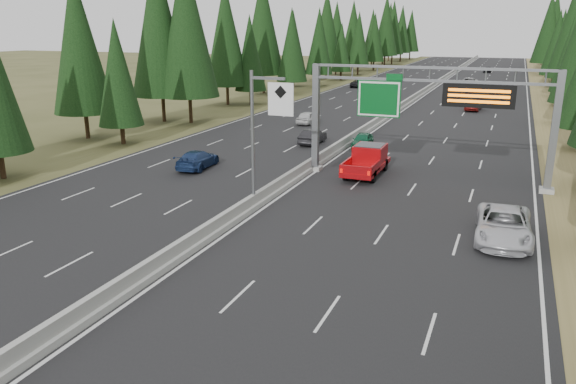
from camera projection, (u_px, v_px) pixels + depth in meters
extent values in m
cube|color=black|center=(414.00, 100.00, 82.17)|extent=(32.00, 260.00, 0.08)
cube|color=olive|center=(546.00, 107.00, 75.81)|extent=(3.60, 260.00, 0.06)
cube|color=#3F431F|center=(300.00, 95.00, 88.54)|extent=(3.60, 260.00, 0.06)
cube|color=gray|center=(414.00, 99.00, 82.12)|extent=(0.70, 260.00, 0.30)
cube|color=gray|center=(414.00, 96.00, 82.01)|extent=(0.30, 260.00, 0.60)
cube|color=slate|center=(316.00, 118.00, 40.88)|extent=(0.45, 0.45, 7.80)
cube|color=gray|center=(315.00, 168.00, 41.94)|extent=(0.90, 0.90, 0.30)
cube|color=slate|center=(554.00, 133.00, 35.21)|extent=(0.45, 0.45, 7.80)
cube|color=gray|center=(546.00, 190.00, 36.27)|extent=(0.90, 0.90, 0.30)
cube|color=slate|center=(430.00, 68.00, 36.96)|extent=(15.85, 0.35, 0.16)
cube|color=slate|center=(429.00, 81.00, 37.20)|extent=(15.85, 0.35, 0.16)
cube|color=#054C19|center=(379.00, 99.00, 38.53)|extent=(3.00, 0.10, 2.50)
cube|color=silver|center=(379.00, 99.00, 38.47)|extent=(2.85, 0.02, 2.35)
cube|color=#054C19|center=(395.00, 77.00, 37.74)|extent=(1.10, 0.10, 0.45)
cube|color=black|center=(479.00, 96.00, 36.02)|extent=(4.50, 0.40, 1.50)
cube|color=orange|center=(479.00, 91.00, 35.72)|extent=(3.80, 0.02, 0.18)
cube|color=orange|center=(478.00, 96.00, 35.82)|extent=(3.80, 0.02, 0.18)
cube|color=orange|center=(478.00, 102.00, 35.92)|extent=(3.80, 0.02, 0.18)
cylinder|color=slate|center=(253.00, 142.00, 32.07)|extent=(0.20, 0.20, 8.00)
cube|color=gray|center=(254.00, 206.00, 33.17)|extent=(0.50, 0.50, 0.20)
cube|color=slate|center=(268.00, 78.00, 30.70)|extent=(2.00, 0.15, 0.15)
cube|color=silver|center=(281.00, 99.00, 30.62)|extent=(1.50, 0.06, 1.80)
cylinder|color=black|center=(573.00, 114.00, 61.27)|extent=(0.40, 0.40, 2.48)
cylinder|color=black|center=(565.00, 99.00, 76.01)|extent=(0.40, 0.40, 1.96)
cone|color=black|center=(571.00, 53.00, 74.28)|extent=(4.41, 4.41, 10.29)
cylinder|color=black|center=(566.00, 88.00, 86.00)|extent=(0.40, 0.40, 2.93)
cone|color=black|center=(575.00, 25.00, 83.41)|extent=(6.60, 6.60, 15.41)
cylinder|color=black|center=(552.00, 81.00, 100.61)|extent=(0.40, 0.40, 2.15)
cone|color=black|center=(557.00, 42.00, 98.72)|extent=(4.83, 4.83, 11.26)
cylinder|color=black|center=(557.00, 76.00, 109.93)|extent=(0.40, 0.40, 2.21)
cone|color=black|center=(562.00, 40.00, 107.98)|extent=(4.97, 4.97, 11.60)
cylinder|color=black|center=(544.00, 69.00, 123.94)|extent=(0.40, 0.40, 2.80)
cone|color=black|center=(549.00, 28.00, 121.47)|extent=(6.31, 6.31, 14.72)
cylinder|color=black|center=(566.00, 70.00, 123.18)|extent=(0.40, 0.40, 2.69)
cone|color=black|center=(571.00, 30.00, 120.80)|extent=(6.05, 6.05, 14.12)
cylinder|color=black|center=(549.00, 65.00, 136.76)|extent=(0.40, 0.40, 2.93)
cone|color=black|center=(554.00, 26.00, 134.18)|extent=(6.59, 6.59, 15.38)
cylinder|color=black|center=(562.00, 66.00, 136.75)|extent=(0.40, 0.40, 2.36)
cone|color=black|center=(567.00, 35.00, 134.66)|extent=(5.31, 5.31, 12.39)
cylinder|color=black|center=(547.00, 63.00, 147.67)|extent=(0.40, 0.40, 2.72)
cone|color=black|center=(551.00, 29.00, 145.27)|extent=(6.11, 6.11, 14.27)
cylinder|color=black|center=(561.00, 64.00, 148.35)|extent=(0.40, 0.40, 1.79)
cone|color=black|center=(564.00, 43.00, 146.78)|extent=(4.02, 4.02, 9.38)
cylinder|color=black|center=(545.00, 61.00, 161.05)|extent=(0.40, 0.40, 2.11)
cone|color=black|center=(548.00, 37.00, 159.18)|extent=(4.76, 4.76, 11.10)
cylinder|color=black|center=(561.00, 61.00, 160.21)|extent=(0.40, 0.40, 2.21)
cone|color=black|center=(564.00, 36.00, 158.26)|extent=(4.96, 4.96, 11.58)
cylinder|color=black|center=(541.00, 59.00, 174.75)|extent=(0.40, 0.40, 1.89)
cone|color=black|center=(543.00, 39.00, 173.08)|extent=(4.25, 4.25, 9.92)
cylinder|color=black|center=(553.00, 59.00, 172.20)|extent=(0.40, 0.40, 1.86)
cone|color=black|center=(555.00, 39.00, 170.55)|extent=(4.19, 4.19, 9.78)
cylinder|color=black|center=(2.00, 166.00, 39.51)|extent=(0.40, 0.40, 2.00)
cylinder|color=black|center=(123.00, 135.00, 51.30)|extent=(0.40, 0.40, 1.79)
cone|color=black|center=(118.00, 73.00, 49.72)|extent=(4.03, 4.03, 9.41)
cylinder|color=black|center=(87.00, 125.00, 54.09)|extent=(0.40, 0.40, 2.51)
cone|color=black|center=(78.00, 42.00, 51.88)|extent=(5.64, 5.64, 13.16)
cylinder|color=black|center=(191.00, 110.00, 62.92)|extent=(0.40, 0.40, 2.95)
cone|color=black|center=(186.00, 24.00, 60.31)|extent=(6.63, 6.63, 15.47)
cylinder|color=black|center=(164.00, 108.00, 63.82)|extent=(0.40, 0.40, 2.94)
cone|color=black|center=(158.00, 24.00, 61.23)|extent=(6.62, 6.62, 15.44)
cylinder|color=black|center=(251.00, 97.00, 78.06)|extent=(0.40, 0.40, 1.94)
cone|color=black|center=(250.00, 53.00, 76.35)|extent=(4.36, 4.36, 10.17)
cylinder|color=black|center=(228.00, 95.00, 77.81)|extent=(0.40, 0.40, 2.63)
cone|color=black|center=(226.00, 33.00, 75.48)|extent=(5.93, 5.93, 13.83)
cylinder|color=black|center=(292.00, 88.00, 89.04)|extent=(0.40, 0.40, 2.14)
cone|color=black|center=(292.00, 45.00, 87.15)|extent=(4.82, 4.82, 11.24)
cylinder|color=black|center=(264.00, 84.00, 91.35)|extent=(0.40, 0.40, 3.00)
cone|color=black|center=(263.00, 24.00, 88.70)|extent=(6.75, 6.75, 15.75)
cylinder|color=black|center=(319.00, 80.00, 101.99)|extent=(0.40, 0.40, 2.21)
cone|color=black|center=(319.00, 41.00, 100.03)|extent=(4.98, 4.98, 11.61)
cylinder|color=black|center=(293.00, 80.00, 102.04)|extent=(0.40, 0.40, 2.13)
cone|color=black|center=(293.00, 43.00, 100.16)|extent=(4.79, 4.79, 11.17)
cylinder|color=black|center=(341.00, 76.00, 113.14)|extent=(0.40, 0.40, 1.81)
cone|color=black|center=(342.00, 47.00, 111.54)|extent=(4.08, 4.08, 9.52)
cylinder|color=black|center=(326.00, 72.00, 116.01)|extent=(0.40, 0.40, 2.84)
cone|color=black|center=(327.00, 27.00, 113.50)|extent=(6.39, 6.39, 14.91)
cylinder|color=black|center=(358.00, 70.00, 126.31)|extent=(0.40, 0.40, 2.21)
cone|color=black|center=(359.00, 38.00, 124.36)|extent=(4.97, 4.97, 11.59)
cylinder|color=black|center=(336.00, 69.00, 127.14)|extent=(0.40, 0.40, 2.54)
cone|color=black|center=(337.00, 32.00, 124.89)|extent=(5.72, 5.72, 13.36)
cylinder|color=black|center=(373.00, 66.00, 139.29)|extent=(0.40, 0.40, 2.21)
cone|color=black|center=(375.00, 37.00, 137.34)|extent=(4.97, 4.97, 11.59)
cylinder|color=black|center=(352.00, 65.00, 138.67)|extent=(0.40, 0.40, 2.67)
cone|color=black|center=(353.00, 30.00, 136.32)|extent=(6.00, 6.00, 14.00)
cylinder|color=black|center=(384.00, 61.00, 152.36)|extent=(0.40, 0.40, 3.00)
cone|color=black|center=(386.00, 25.00, 149.71)|extent=(6.74, 6.74, 15.73)
cylinder|color=black|center=(371.00, 63.00, 150.94)|extent=(0.40, 0.40, 2.41)
cone|color=black|center=(373.00, 33.00, 148.81)|extent=(5.42, 5.42, 12.65)
cylinder|color=black|center=(392.00, 59.00, 162.64)|extent=(0.40, 0.40, 2.84)
cone|color=black|center=(393.00, 27.00, 160.13)|extent=(6.39, 6.39, 14.92)
cylinder|color=black|center=(382.00, 60.00, 163.19)|extent=(0.40, 0.40, 2.23)
cone|color=black|center=(384.00, 35.00, 161.22)|extent=(5.01, 5.01, 11.70)
cylinder|color=black|center=(400.00, 57.00, 176.03)|extent=(0.40, 0.40, 2.67)
cone|color=black|center=(402.00, 29.00, 173.68)|extent=(6.00, 6.00, 14.00)
cylinder|color=black|center=(388.00, 56.00, 177.58)|extent=(0.40, 0.40, 2.84)
cone|color=black|center=(390.00, 27.00, 175.08)|extent=(6.39, 6.39, 14.91)
cylinder|color=black|center=(410.00, 55.00, 186.95)|extent=(0.40, 0.40, 2.55)
cone|color=black|center=(411.00, 31.00, 184.70)|extent=(5.74, 5.74, 13.40)
cylinder|color=black|center=(400.00, 55.00, 187.25)|extent=(0.40, 0.40, 2.78)
cone|color=black|center=(402.00, 28.00, 184.80)|extent=(6.25, 6.25, 14.58)
imported|color=silver|center=(504.00, 225.00, 27.97)|extent=(2.89, 5.85, 1.60)
cylinder|color=black|center=(346.00, 174.00, 39.18)|extent=(0.34, 0.89, 0.89)
cylinder|color=black|center=(373.00, 176.00, 38.50)|extent=(0.34, 0.89, 0.89)
cylinder|color=black|center=(360.00, 162.00, 42.46)|extent=(0.34, 0.89, 0.89)
cylinder|color=black|center=(385.00, 165.00, 41.78)|extent=(0.34, 0.89, 0.89)
cube|color=#AA0A0E|center=(366.00, 167.00, 40.49)|extent=(2.23, 6.25, 0.34)
cube|color=#AA0A0E|center=(370.00, 153.00, 41.16)|extent=(2.12, 2.46, 1.23)
cube|color=black|center=(370.00, 149.00, 41.07)|extent=(1.90, 2.12, 0.61)
cube|color=#AA0A0E|center=(346.00, 165.00, 39.26)|extent=(0.11, 2.68, 0.67)
cube|color=#AA0A0E|center=(375.00, 168.00, 38.51)|extent=(0.11, 2.68, 0.67)
cube|color=#AA0A0E|center=(355.00, 171.00, 37.69)|extent=(2.23, 0.11, 0.67)
imported|color=#145938|center=(363.00, 140.00, 49.66)|extent=(1.83, 3.97, 1.32)
imported|color=#510D0B|center=(474.00, 104.00, 71.97)|extent=(1.91, 4.82, 1.56)
imported|color=black|center=(489.00, 93.00, 84.00)|extent=(2.54, 5.72, 1.63)
imported|color=silver|center=(469.00, 82.00, 100.43)|extent=(3.14, 5.84, 1.56)
imported|color=black|center=(487.00, 70.00, 131.83)|extent=(1.81, 4.20, 1.41)
imported|color=black|center=(313.00, 137.00, 51.28)|extent=(1.50, 4.03, 1.32)
imported|color=navy|center=(198.00, 159.00, 42.41)|extent=(2.37, 4.88, 1.37)
imported|color=silver|center=(308.00, 117.00, 61.93)|extent=(1.67, 4.11, 1.40)
imported|color=black|center=(358.00, 83.00, 99.98)|extent=(2.36, 4.79, 1.31)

